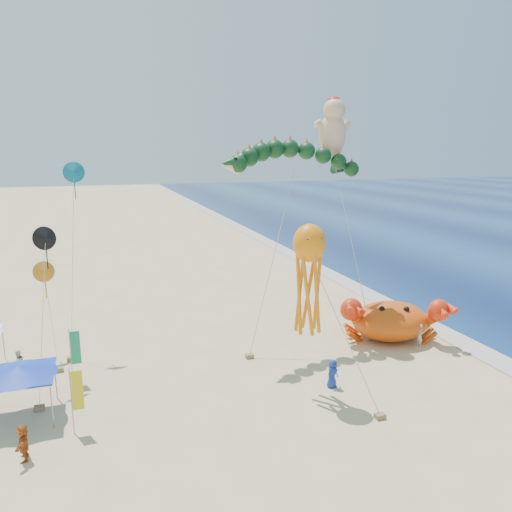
{
  "coord_description": "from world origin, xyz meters",
  "views": [
    {
      "loc": [
        -11.26,
        -25.73,
        12.83
      ],
      "look_at": [
        -2.0,
        2.0,
        6.5
      ],
      "focal_mm": 35.0,
      "sensor_mm": 36.0,
      "label": 1
    }
  ],
  "objects_px": {
    "cherub_kite": "(333,128)",
    "crab_inflatable": "(391,320)",
    "dragon_kite": "(292,163)",
    "canopy_blue": "(18,371)",
    "octopus_kite": "(309,271)"
  },
  "relations": [
    {
      "from": "cherub_kite",
      "to": "crab_inflatable",
      "type": "bearing_deg",
      "value": -45.59
    },
    {
      "from": "dragon_kite",
      "to": "canopy_blue",
      "type": "relative_size",
      "value": 3.67
    },
    {
      "from": "dragon_kite",
      "to": "cherub_kite",
      "type": "height_order",
      "value": "cherub_kite"
    },
    {
      "from": "crab_inflatable",
      "to": "cherub_kite",
      "type": "bearing_deg",
      "value": 134.41
    },
    {
      "from": "dragon_kite",
      "to": "octopus_kite",
      "type": "bearing_deg",
      "value": -105.44
    },
    {
      "from": "canopy_blue",
      "to": "cherub_kite",
      "type": "bearing_deg",
      "value": 18.24
    },
    {
      "from": "dragon_kite",
      "to": "canopy_blue",
      "type": "distance_m",
      "value": 19.53
    },
    {
      "from": "cherub_kite",
      "to": "canopy_blue",
      "type": "distance_m",
      "value": 23.72
    },
    {
      "from": "crab_inflatable",
      "to": "cherub_kite",
      "type": "xyz_separation_m",
      "value": [
        -3.2,
        3.27,
        12.79
      ]
    },
    {
      "from": "octopus_kite",
      "to": "dragon_kite",
      "type": "bearing_deg",
      "value": 74.56
    },
    {
      "from": "cherub_kite",
      "to": "canopy_blue",
      "type": "bearing_deg",
      "value": -161.76
    },
    {
      "from": "crab_inflatable",
      "to": "cherub_kite",
      "type": "distance_m",
      "value": 13.58
    },
    {
      "from": "octopus_kite",
      "to": "canopy_blue",
      "type": "distance_m",
      "value": 14.95
    },
    {
      "from": "octopus_kite",
      "to": "cherub_kite",
      "type": "bearing_deg",
      "value": 57.2
    },
    {
      "from": "dragon_kite",
      "to": "octopus_kite",
      "type": "height_order",
      "value": "dragon_kite"
    }
  ]
}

